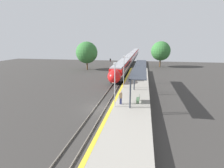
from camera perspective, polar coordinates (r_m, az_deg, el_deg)
The scene contains 13 objects.
ground_plane at distance 24.72m, azimuth -3.82°, elevation -7.90°, with size 120.00×120.00×0.00m, color #383533.
rail_left at distance 24.87m, azimuth -5.44°, elevation -7.61°, with size 0.08×90.00×0.15m, color slate.
rail_right at distance 24.53m, azimuth -2.18°, elevation -7.86°, with size 0.08×90.00×0.15m, color slate.
train at distance 79.74m, azimuth 6.37°, elevation 8.84°, with size 2.79×94.71×3.80m.
platform_right at distance 23.90m, azimuth 6.18°, elevation -7.47°, with size 5.06×64.00×0.99m.
platform_bench at distance 24.26m, azimuth 8.65°, elevation -4.78°, with size 0.44×1.80×0.89m.
person_waiting at distance 23.14m, azimuth 2.88°, elevation -4.45°, with size 0.36×0.23×1.74m.
railway_signal at distance 43.96m, azimuth -0.53°, elevation 5.80°, with size 0.28×0.28×4.87m.
lamppost_near at distance 21.55m, azimuth 0.92°, elevation 0.61°, with size 0.36×0.20×5.68m.
lamppost_mid at distance 30.72m, azimuth 3.87°, elevation 4.61°, with size 0.36×0.20×5.68m.
station_canopy at distance 29.56m, azimuth 8.56°, elevation 5.24°, with size 2.02×20.17×4.05m.
background_tree_left at distance 57.12m, azimuth -8.26°, elevation 10.13°, with size 6.87×6.87×8.95m.
background_tree_right at distance 64.77m, azimuth 15.63°, elevation 10.34°, with size 6.72×6.72×9.02m.
Camera 1 is at (5.77, -22.21, 9.19)m, focal length 28.00 mm.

